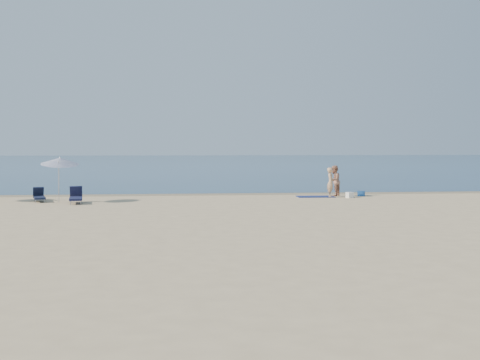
% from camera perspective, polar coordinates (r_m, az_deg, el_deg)
% --- Properties ---
extents(ground, '(160.00, 160.00, 0.00)m').
position_cam_1_polar(ground, '(15.49, 7.77, -6.94)').
color(ground, '#C9B086').
rests_on(ground, ground).
extents(sea, '(240.00, 160.00, 0.01)m').
position_cam_1_polar(sea, '(114.91, -4.13, 1.80)').
color(sea, navy).
rests_on(sea, ground).
extents(wet_sand_strip, '(240.00, 1.60, 0.00)m').
position_cam_1_polar(wet_sand_strip, '(34.51, 0.12, -1.34)').
color(wet_sand_strip, '#847254').
rests_on(wet_sand_strip, ground).
extents(person_left, '(0.53, 0.67, 1.60)m').
position_cam_1_polar(person_left, '(32.70, 8.58, -0.22)').
color(person_left, tan).
rests_on(person_left, ground).
extents(person_right, '(1.00, 1.04, 1.69)m').
position_cam_1_polar(person_right, '(33.51, 8.93, -0.07)').
color(person_right, '#AA7259').
rests_on(person_right, ground).
extents(beach_towel, '(2.01, 1.15, 0.03)m').
position_cam_1_polar(beach_towel, '(32.83, 7.16, -1.57)').
color(beach_towel, '#101C53').
rests_on(beach_towel, ground).
extents(white_bag, '(0.43, 0.40, 0.29)m').
position_cam_1_polar(white_bag, '(32.55, 10.37, -1.41)').
color(white_bag, white).
rests_on(white_bag, ground).
extents(blue_cooler, '(0.48, 0.41, 0.29)m').
position_cam_1_polar(blue_cooler, '(33.84, 11.42, -1.25)').
color(blue_cooler, '#1C4E9A').
rests_on(blue_cooler, ground).
extents(umbrella_near, '(2.23, 2.25, 2.37)m').
position_cam_1_polar(umbrella_near, '(30.55, -16.71, 1.74)').
color(umbrella_near, silver).
rests_on(umbrella_near, ground).
extents(lounger_left, '(0.93, 1.67, 0.70)m').
position_cam_1_polar(lounger_left, '(31.39, -18.50, -1.49)').
color(lounger_left, '#131A35').
rests_on(lounger_left, ground).
extents(lounger_right, '(0.85, 1.88, 0.80)m').
position_cam_1_polar(lounger_right, '(29.96, -15.30, -1.58)').
color(lounger_right, '#161B3E').
rests_on(lounger_right, ground).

